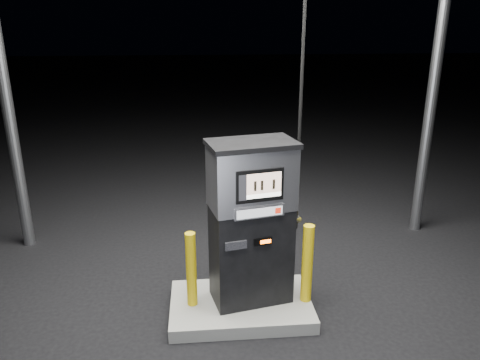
{
  "coord_description": "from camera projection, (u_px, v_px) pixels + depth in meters",
  "views": [
    {
      "loc": [
        -0.43,
        -4.58,
        3.21
      ],
      "look_at": [
        -0.01,
        0.0,
        1.61
      ],
      "focal_mm": 35.0,
      "sensor_mm": 36.0,
      "label": 1
    }
  ],
  "objects": [
    {
      "name": "bollard_right",
      "position": [
        307.0,
        264.0,
        5.21
      ],
      "size": [
        0.16,
        0.16,
        0.93
      ],
      "primitive_type": "cylinder",
      "rotation": [
        0.0,
        0.0,
        -0.36
      ],
      "color": "#DBB60C",
      "rests_on": "pump_island"
    },
    {
      "name": "ground",
      "position": [
        241.0,
        312.0,
        5.4
      ],
      "size": [
        80.0,
        80.0,
        0.0
      ],
      "primitive_type": "plane",
      "color": "black",
      "rests_on": "ground"
    },
    {
      "name": "pump_island",
      "position": [
        241.0,
        306.0,
        5.37
      ],
      "size": [
        1.6,
        1.0,
        0.15
      ],
      "primitive_type": "cube",
      "color": "gray",
      "rests_on": "ground"
    },
    {
      "name": "fuel_dispenser",
      "position": [
        252.0,
        222.0,
        5.1
      ],
      "size": [
        1.07,
        0.73,
        3.85
      ],
      "rotation": [
        0.0,
        0.0,
        0.21
      ],
      "color": "black",
      "rests_on": "pump_island"
    },
    {
      "name": "bollard_left",
      "position": [
        191.0,
        269.0,
        5.14
      ],
      "size": [
        0.14,
        0.14,
        0.88
      ],
      "primitive_type": "cylinder",
      "rotation": [
        0.0,
        0.0,
        -0.18
      ],
      "color": "#DBB60C",
      "rests_on": "pump_island"
    }
  ]
}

